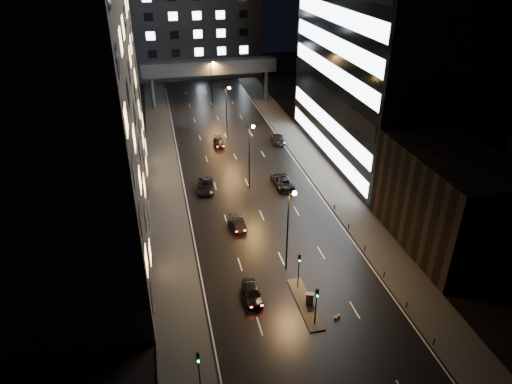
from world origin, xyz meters
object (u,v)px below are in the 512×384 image
Objects in this scene: car_away_c at (206,186)px; car_toward_b at (278,139)px; car_toward_a at (282,181)px; car_away_a at (252,292)px; car_away_b at (238,223)px; car_away_d at (219,142)px; utility_cabinet at (310,299)px.

car_toward_b reaches higher than car_away_c.
car_away_c is 22.08m from car_toward_b.
car_toward_a reaches higher than car_toward_b.
car_away_b is (1.07, 13.74, -0.06)m from car_away_a.
utility_cabinet is at bearing -84.00° from car_away_d.
car_toward_a reaches higher than car_away_d.
car_away_d is (2.79, 41.30, -0.11)m from car_away_a.
car_away_a is at bearing -79.01° from car_away_c.
car_toward_a is at bearing -65.68° from car_away_d.
car_away_b is 0.72× the size of car_toward_a.
car_toward_a is at bearing 100.46° from utility_cabinet.
utility_cabinet is at bearing -80.18° from car_away_b.
car_toward_b is (12.76, 26.64, 0.08)m from car_away_b.
car_away_b is at bearing 125.52° from utility_cabinet.
car_away_a is 24.76m from car_away_c.
car_away_b is 11.31m from car_away_c.
car_toward_a is 4.21× the size of utility_cabinet.
car_toward_b is at bearing -2.38° from car_away_d.
car_toward_a reaches higher than car_away_b.
car_toward_a is at bearing 67.60° from car_away_a.
car_away_c is at bearing -102.79° from car_away_d.
utility_cabinet is (5.53, -2.32, 0.09)m from car_away_a.
car_away_c is 3.83× the size of utility_cabinet.
car_toward_a is (11.61, -1.06, 0.07)m from car_away_c.
car_away_d is 43.71m from utility_cabinet.
car_away_c is (-2.79, 10.96, 0.05)m from car_away_b.
car_toward_b is at bearing 52.24° from car_away_c.
car_away_d is at bearing 80.72° from car_away_b.
car_toward_b reaches higher than car_away_d.
car_toward_a is 1.10× the size of car_toward_b.
car_away_c is 1.00× the size of car_toward_b.
car_away_a is 42.68m from car_toward_b.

